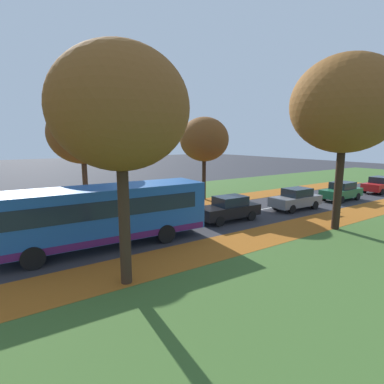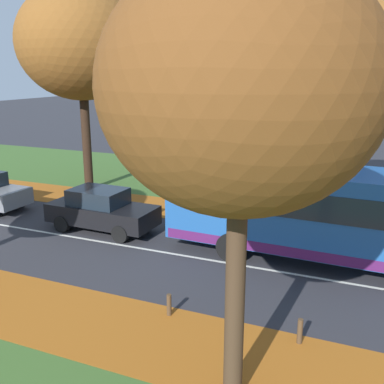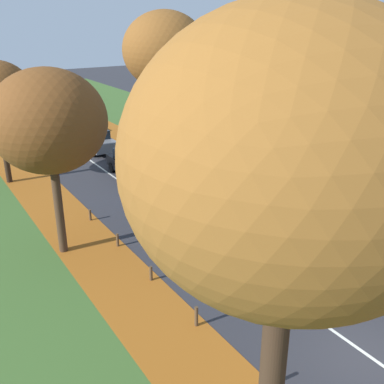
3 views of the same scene
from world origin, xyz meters
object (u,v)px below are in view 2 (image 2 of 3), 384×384
Objects in this scene: bollard_fifth at (300,331)px; tree_right_mid at (80,43)px; bus at (333,212)px; tree_right_near at (370,61)px; car_black_lead at (101,210)px; bollard_sixth at (169,305)px; tree_left_near at (241,89)px.

tree_right_mid is at bearing 52.33° from bollard_fifth.
tree_right_near is at bearing -6.70° from bus.
bus is 8.41m from car_black_lead.
tree_right_mid is 9.03m from car_black_lead.
tree_right_mid is at bearing 43.63° from bollard_sixth.
tree_right_near is at bearing -62.79° from car_black_lead.
tree_right_near is 6.30m from bus.
tree_right_mid is 2.33× the size of car_black_lead.
tree_left_near is 8.05m from bus.
tree_left_near is 13.52× the size of bollard_sixth.
tree_left_near is 5.83m from bollard_fifth.
tree_left_near is at bearing 157.46° from bollard_fifth.
car_black_lead is at bearing 47.64° from tree_left_near.
tree_right_near is (11.27, -1.51, 0.60)m from tree_left_near.
tree_right_mid is at bearing 39.51° from car_black_lead.
bollard_fifth is at bearing -127.67° from tree_right_mid.
tree_left_near is 6.21m from bollard_sixth.
bus is at bearing -34.48° from bollard_sixth.
bollard_sixth is 6.05m from bus.
bollard_sixth is at bearing 47.97° from tree_left_near.
tree_right_mid reaches higher than tree_left_near.
car_black_lead reaches higher than bollard_sixth.
bollard_sixth is 6.85m from car_black_lead.
bollard_sixth is at bearing 157.31° from tree_right_near.
tree_right_mid is at bearing 88.30° from tree_right_near.
car_black_lead is (-4.56, 8.87, -5.44)m from tree_right_near.
tree_left_near reaches higher than car_black_lead.
tree_right_near reaches higher than tree_left_near.
bollard_sixth is at bearing 145.52° from bus.
bollard_sixth is (-9.56, -9.11, -6.89)m from tree_right_mid.
tree_right_near is at bearing -7.65° from tree_left_near.
tree_right_mid is 14.38m from bus.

